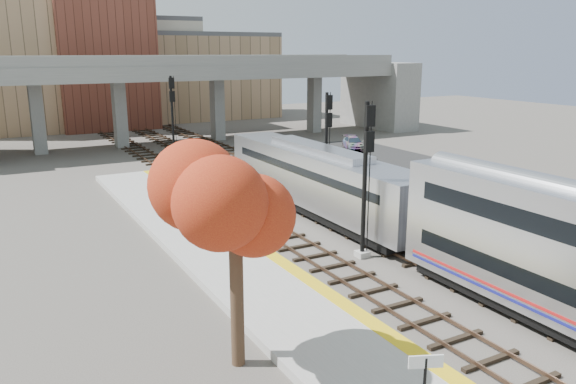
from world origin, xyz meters
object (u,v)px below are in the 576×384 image
locomotive (318,178)px  car_c (353,143)px  signal_mast_near (365,180)px  signal_mast_far (173,117)px  car_b (358,157)px  signal_mast_mid (327,148)px  tree (235,208)px  car_a (350,163)px

locomotive → car_c: bearing=49.4°
locomotive → signal_mast_near: bearing=-105.3°
signal_mast_far → car_b: signal_mast_far is taller
signal_mast_mid → car_c: size_ratio=1.70×
car_c → signal_mast_near: bearing=-101.7°
locomotive → car_b: locomotive is taller
signal_mast_near → tree: size_ratio=1.08×
car_a → car_c: bearing=68.4°
car_c → car_a: bearing=-103.9°
locomotive → car_b: size_ratio=5.75×
signal_mast_near → signal_mast_mid: 10.66m
signal_mast_near → signal_mast_far: signal_mast_far is taller
signal_mast_far → tree: 37.40m
signal_mast_near → tree: (-9.43, -5.98, 1.37)m
signal_mast_near → tree: signal_mast_near is taller
locomotive → signal_mast_far: signal_mast_far is taller
locomotive → tree: tree is taller
signal_mast_near → car_b: 24.16m
car_a → car_c: (6.48, 8.69, -0.03)m
locomotive → signal_mast_mid: (2.00, 2.17, 1.44)m
signal_mast_far → signal_mast_near: bearing=-90.0°
signal_mast_far → car_b: (13.80, -10.64, -3.38)m
signal_mast_mid → signal_mast_near: bearing=-112.6°
signal_mast_near → car_a: 20.99m
car_a → car_b: 3.28m
locomotive → tree: 18.12m
car_b → tree: bearing=-165.4°
car_b → car_c: bearing=24.8°
tree → car_a: size_ratio=1.86×
car_a → signal_mast_far: bearing=146.6°
signal_mast_far → car_c: signal_mast_far is taller
locomotive → signal_mast_near: 8.12m
locomotive → car_c: 24.25m
locomotive → car_c: locomotive is taller
signal_mast_mid → signal_mast_far: signal_mast_far is taller
signal_mast_mid → car_b: size_ratio=2.22×
signal_mast_mid → car_b: (9.70, 9.71, -3.13)m
tree → car_c: size_ratio=1.65×
car_b → car_c: size_ratio=0.76×
signal_mast_near → car_c: signal_mast_near is taller
locomotive → car_a: bearing=46.2°
signal_mast_mid → signal_mast_far: (-4.10, 20.35, 0.25)m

